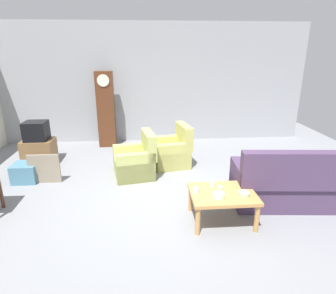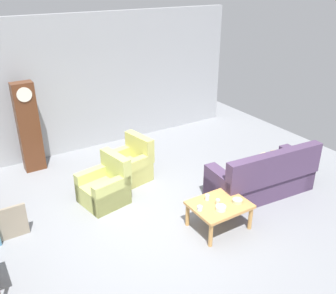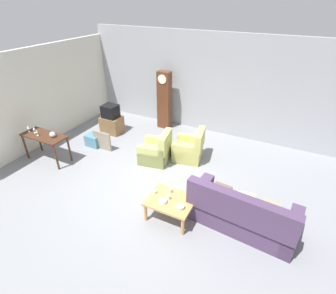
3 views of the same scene
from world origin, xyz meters
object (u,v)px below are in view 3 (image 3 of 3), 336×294
armchair_olive_far (190,149)px  wine_glass_tall (28,128)px  wine_glass_mid (34,129)px  cup_cream_tall (169,197)px  storage_box_blue (95,139)px  armchair_olive_near (156,152)px  grandfather_clock (164,100)px  couch_floral (241,214)px  bowl_shallow_green (180,207)px  tv_stand_cabinet (112,125)px  cup_blue_rimmed (154,192)px  wine_glass_short (37,132)px  cup_white_porcelain (170,190)px  coffee_table_wood (171,202)px  glass_dome_cloche (52,134)px  framed_picture_leaning (102,141)px  console_table_dark (45,139)px  tv_crt (110,111)px  bowl_white_stacked (163,201)px

armchair_olive_far → wine_glass_tall: bearing=-154.8°
wine_glass_tall → wine_glass_mid: 0.21m
cup_cream_tall → storage_box_blue: bearing=153.8°
armchair_olive_near → grandfather_clock: grandfather_clock is taller
grandfather_clock → storage_box_blue: bearing=-122.5°
couch_floral → bowl_shallow_green: couch_floral is taller
tv_stand_cabinet → cup_blue_rimmed: (3.15, -2.61, 0.23)m
wine_glass_mid → bowl_shallow_green: bearing=-6.4°
cup_cream_tall → wine_glass_short: (-4.18, 0.33, 0.39)m
cup_white_porcelain → coffee_table_wood: bearing=-61.3°
cup_white_porcelain → cup_cream_tall: cup_white_porcelain is taller
coffee_table_wood → bowl_shallow_green: (0.28, -0.13, 0.10)m
wine_glass_short → glass_dome_cloche: bearing=16.7°
grandfather_clock → wine_glass_short: (-2.07, -3.50, -0.08)m
wine_glass_mid → tv_stand_cabinet: bearing=69.1°
storage_box_blue → wine_glass_tall: wine_glass_tall is taller
coffee_table_wood → framed_picture_leaning: bearing=153.0°
console_table_dark → bowl_shallow_green: size_ratio=7.64×
cup_cream_tall → console_table_dark: bearing=174.0°
console_table_dark → wine_glass_short: size_ratio=7.32×
bowl_shallow_green → tv_crt: bearing=144.1°
cup_blue_rimmed → cup_white_porcelain: bearing=31.6°
grandfather_clock → framed_picture_leaning: (-0.96, -2.24, -0.70)m
wine_glass_short → bowl_shallow_green: bearing=-5.8°
cup_white_porcelain → bowl_shallow_green: cup_white_porcelain is taller
storage_box_blue → glass_dome_cloche: size_ratio=3.00×
armchair_olive_far → coffee_table_wood: armchair_olive_far is taller
tv_crt → framed_picture_leaning: 1.24m
tv_stand_cabinet → glass_dome_cloche: size_ratio=4.39×
cup_blue_rimmed → armchair_olive_far: bearing=93.5°
storage_box_blue → cup_white_porcelain: 3.72m
cup_white_porcelain → cup_blue_rimmed: (-0.29, -0.18, -0.01)m
coffee_table_wood → wine_glass_tall: wine_glass_tall is taller
cup_white_porcelain → tv_crt: bearing=144.7°
couch_floral → wine_glass_tall: couch_floral is taller
grandfather_clock → glass_dome_cloche: grandfather_clock is taller
tv_stand_cabinet → cup_white_porcelain: cup_white_porcelain is taller
framed_picture_leaning → cup_blue_rimmed: bearing=-30.0°
wine_glass_short → console_table_dark: bearing=39.3°
coffee_table_wood → bowl_white_stacked: size_ratio=5.72×
cup_white_porcelain → bowl_shallow_green: 0.51m
framed_picture_leaning → cup_blue_rimmed: size_ratio=6.79×
couch_floral → cup_blue_rimmed: couch_floral is taller
coffee_table_wood → armchair_olive_near: bearing=127.1°
cup_cream_tall → wine_glass_mid: size_ratio=0.49×
grandfather_clock → bowl_white_stacked: bearing=-62.8°
grandfather_clock → tv_stand_cabinet: grandfather_clock is taller
tv_crt → wine_glass_mid: size_ratio=2.41×
tv_crt → wine_glass_tall: (-1.07, -2.26, 0.15)m
couch_floral → cup_white_porcelain: size_ratio=21.78×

